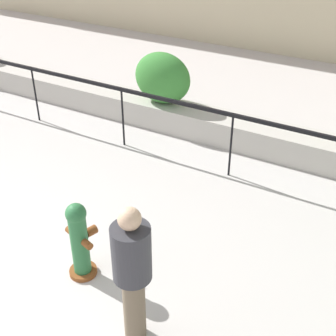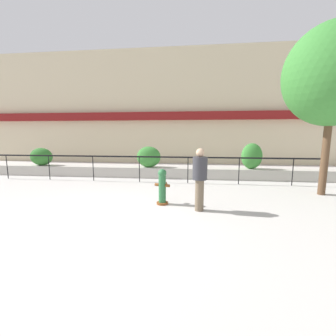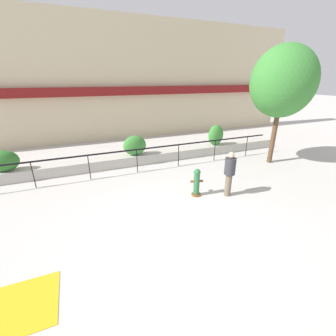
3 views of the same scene
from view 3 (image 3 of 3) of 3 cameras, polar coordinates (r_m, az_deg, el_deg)
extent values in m
plane|color=#BCB7B2|center=(6.80, 3.77, -16.01)|extent=(120.00, 120.00, 0.00)
cube|color=beige|center=(16.96, -15.23, 20.56)|extent=(30.00, 1.00, 8.00)
cube|color=maroon|center=(16.31, -14.64, 18.33)|extent=(27.00, 0.36, 0.56)
cube|color=#B7B2A8|center=(11.73, -9.19, 2.03)|extent=(18.00, 0.70, 0.50)
cube|color=black|center=(10.44, -8.01, 4.65)|extent=(15.00, 0.05, 0.06)
cylinder|color=black|center=(10.49, -31.05, -1.48)|extent=(0.04, 0.04, 1.15)
cylinder|color=black|center=(10.33, -19.38, 0.19)|extent=(0.04, 0.04, 1.15)
cylinder|color=black|center=(10.61, -7.85, 1.84)|extent=(0.04, 0.04, 1.15)
cylinder|color=black|center=(11.30, 2.69, 3.27)|extent=(0.04, 0.04, 1.15)
cylinder|color=black|center=(12.33, 11.77, 4.42)|extent=(0.04, 0.04, 1.15)
cylinder|color=black|center=(13.62, 19.32, 5.29)|extent=(0.04, 0.04, 1.15)
ellipsoid|color=#2D6B28|center=(11.64, -36.30, 1.44)|extent=(1.18, 0.70, 0.90)
ellipsoid|color=#387F33|center=(11.55, -8.43, 5.69)|extent=(1.17, 0.70, 1.01)
ellipsoid|color=#387F33|center=(13.49, 12.05, 8.19)|extent=(0.94, 0.61, 1.19)
cylinder|color=brown|center=(8.73, 7.13, -6.66)|extent=(0.44, 0.44, 0.06)
cylinder|color=#286638|center=(8.52, 7.27, -3.97)|extent=(0.27, 0.27, 0.85)
sphere|color=#286638|center=(8.33, 7.42, -1.06)|extent=(0.25, 0.25, 0.25)
cylinder|color=brown|center=(8.63, 7.04, -2.84)|extent=(0.15, 0.17, 0.11)
cylinder|color=brown|center=(8.52, 8.44, -3.29)|extent=(0.15, 0.12, 0.09)
cylinder|color=brown|center=(8.44, 6.16, -3.41)|extent=(0.15, 0.12, 0.09)
cylinder|color=brown|center=(12.81, 25.17, 7.01)|extent=(0.24, 0.24, 2.68)
ellipsoid|color=#387F33|center=(12.50, 27.22, 18.88)|extent=(3.14, 2.82, 3.30)
cylinder|color=brown|center=(8.77, 15.03, -4.14)|extent=(0.24, 0.24, 0.88)
cylinder|color=#333338|center=(8.48, 15.51, 0.43)|extent=(0.40, 0.40, 0.62)
sphere|color=#D6AD89|center=(8.34, 15.81, 3.15)|extent=(0.23, 0.23, 0.23)
cube|color=gold|center=(5.92, -33.11, -27.32)|extent=(1.32, 1.32, 0.01)
camera|label=1|loc=(7.78, 44.36, 17.03)|focal=50.00mm
camera|label=2|loc=(5.26, 59.95, -13.04)|focal=24.00mm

